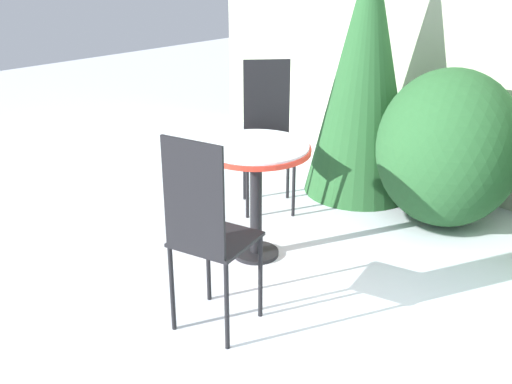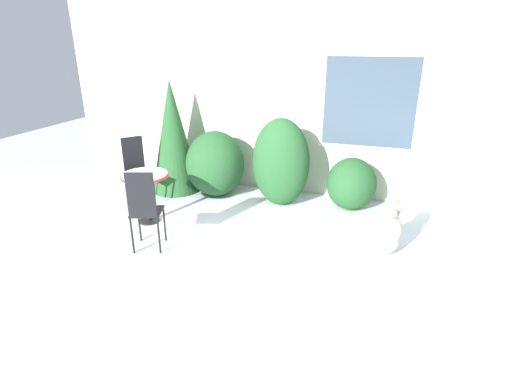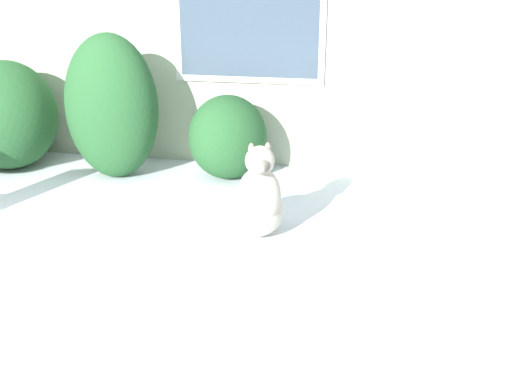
# 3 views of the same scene
# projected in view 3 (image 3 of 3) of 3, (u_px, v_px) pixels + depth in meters

# --- Properties ---
(ground_plane) EXTENTS (16.00, 16.00, 0.00)m
(ground_plane) POSITION_uv_depth(u_px,v_px,m) (28.00, 243.00, 4.88)
(ground_plane) COLOR silver
(house_wall) EXTENTS (8.00, 0.10, 3.16)m
(house_wall) POSITION_uv_depth(u_px,v_px,m) (128.00, 4.00, 6.32)
(house_wall) COLOR #B2BC9E
(house_wall) RESTS_ON ground_plane
(shrub_left) EXTENTS (0.97, 0.98, 1.08)m
(shrub_left) POSITION_uv_depth(u_px,v_px,m) (8.00, 115.00, 6.37)
(shrub_left) COLOR #235128
(shrub_left) RESTS_ON ground_plane
(shrub_middle) EXTENTS (0.90, 0.69, 1.38)m
(shrub_middle) POSITION_uv_depth(u_px,v_px,m) (112.00, 107.00, 6.05)
(shrub_middle) COLOR #235128
(shrub_middle) RESTS_ON ground_plane
(shrub_right) EXTENTS (0.75, 0.76, 0.81)m
(shrub_right) POSITION_uv_depth(u_px,v_px,m) (228.00, 137.00, 6.13)
(shrub_right) COLOR #235128
(shrub_right) RESTS_ON ground_plane
(dog) EXTENTS (0.57, 0.75, 0.79)m
(dog) POSITION_uv_depth(u_px,v_px,m) (257.00, 202.00, 4.89)
(dog) COLOR beige
(dog) RESTS_ON ground_plane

